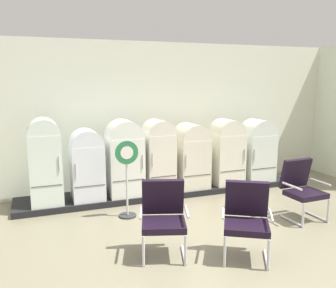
{
  "coord_description": "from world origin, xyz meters",
  "views": [
    {
      "loc": [
        -2.59,
        -4.19,
        2.47
      ],
      "look_at": [
        0.04,
        2.75,
        1.15
      ],
      "focal_mm": 39.07,
      "sensor_mm": 36.0,
      "label": 1
    }
  ],
  "objects_px": {
    "refrigerator_5": "(227,150)",
    "armchair_right": "(302,186)",
    "refrigerator_0": "(45,159)",
    "sign_stand": "(127,182)",
    "refrigerator_4": "(191,154)",
    "refrigerator_6": "(257,149)",
    "refrigerator_1": "(87,163)",
    "refrigerator_2": "(124,156)",
    "armchair_left": "(163,214)",
    "armchair_center": "(246,216)",
    "refrigerator_3": "(158,154)"
  },
  "relations": [
    {
      "from": "refrigerator_1",
      "to": "armchair_right",
      "type": "relative_size",
      "value": 1.31
    },
    {
      "from": "refrigerator_5",
      "to": "refrigerator_6",
      "type": "distance_m",
      "value": 0.82
    },
    {
      "from": "refrigerator_0",
      "to": "armchair_center",
      "type": "height_order",
      "value": "refrigerator_0"
    },
    {
      "from": "armchair_center",
      "to": "refrigerator_4",
      "type": "bearing_deg",
      "value": 80.43
    },
    {
      "from": "armchair_left",
      "to": "armchair_right",
      "type": "xyz_separation_m",
      "value": [
        2.77,
        0.41,
        0.0
      ]
    },
    {
      "from": "refrigerator_4",
      "to": "refrigerator_5",
      "type": "xyz_separation_m",
      "value": [
        0.86,
        -0.04,
        0.04
      ]
    },
    {
      "from": "armchair_left",
      "to": "armchair_right",
      "type": "distance_m",
      "value": 2.8
    },
    {
      "from": "refrigerator_0",
      "to": "sign_stand",
      "type": "relative_size",
      "value": 1.17
    },
    {
      "from": "refrigerator_3",
      "to": "refrigerator_5",
      "type": "distance_m",
      "value": 1.63
    },
    {
      "from": "refrigerator_4",
      "to": "armchair_right",
      "type": "bearing_deg",
      "value": -60.15
    },
    {
      "from": "refrigerator_0",
      "to": "refrigerator_5",
      "type": "xyz_separation_m",
      "value": [
        3.89,
        -0.0,
        -0.1
      ]
    },
    {
      "from": "refrigerator_4",
      "to": "refrigerator_5",
      "type": "bearing_deg",
      "value": -2.89
    },
    {
      "from": "refrigerator_5",
      "to": "sign_stand",
      "type": "distance_m",
      "value": 2.71
    },
    {
      "from": "refrigerator_4",
      "to": "armchair_left",
      "type": "bearing_deg",
      "value": -121.87
    },
    {
      "from": "refrigerator_0",
      "to": "refrigerator_1",
      "type": "xyz_separation_m",
      "value": [
        0.77,
        -0.01,
        -0.14
      ]
    },
    {
      "from": "refrigerator_0",
      "to": "sign_stand",
      "type": "height_order",
      "value": "refrigerator_0"
    },
    {
      "from": "refrigerator_5",
      "to": "armchair_left",
      "type": "relative_size",
      "value": 1.38
    },
    {
      "from": "refrigerator_4",
      "to": "sign_stand",
      "type": "distance_m",
      "value": 1.95
    },
    {
      "from": "refrigerator_2",
      "to": "armchair_right",
      "type": "relative_size",
      "value": 1.45
    },
    {
      "from": "refrigerator_4",
      "to": "refrigerator_6",
      "type": "height_order",
      "value": "refrigerator_6"
    },
    {
      "from": "refrigerator_0",
      "to": "armchair_right",
      "type": "distance_m",
      "value": 4.73
    },
    {
      "from": "armchair_center",
      "to": "refrigerator_0",
      "type": "bearing_deg",
      "value": 130.52
    },
    {
      "from": "armchair_left",
      "to": "sign_stand",
      "type": "xyz_separation_m",
      "value": [
        -0.12,
        1.56,
        0.06
      ]
    },
    {
      "from": "refrigerator_6",
      "to": "armchair_right",
      "type": "height_order",
      "value": "refrigerator_6"
    },
    {
      "from": "refrigerator_3",
      "to": "armchair_left",
      "type": "bearing_deg",
      "value": -107.77
    },
    {
      "from": "refrigerator_6",
      "to": "armchair_left",
      "type": "xyz_separation_m",
      "value": [
        -3.24,
        -2.47,
        -0.28
      ]
    },
    {
      "from": "refrigerator_2",
      "to": "armchair_right",
      "type": "xyz_separation_m",
      "value": [
        2.7,
        -2.08,
        -0.35
      ]
    },
    {
      "from": "refrigerator_5",
      "to": "armchair_right",
      "type": "bearing_deg",
      "value": -80.37
    },
    {
      "from": "armchair_left",
      "to": "armchair_center",
      "type": "distance_m",
      "value": 1.16
    },
    {
      "from": "refrigerator_5",
      "to": "refrigerator_6",
      "type": "height_order",
      "value": "refrigerator_5"
    },
    {
      "from": "refrigerator_1",
      "to": "refrigerator_5",
      "type": "distance_m",
      "value": 3.12
    },
    {
      "from": "refrigerator_1",
      "to": "refrigerator_5",
      "type": "height_order",
      "value": "refrigerator_5"
    },
    {
      "from": "refrigerator_0",
      "to": "refrigerator_4",
      "type": "xyz_separation_m",
      "value": [
        3.03,
        0.04,
        -0.14
      ]
    },
    {
      "from": "refrigerator_4",
      "to": "sign_stand",
      "type": "bearing_deg",
      "value": -150.58
    },
    {
      "from": "refrigerator_3",
      "to": "refrigerator_5",
      "type": "height_order",
      "value": "refrigerator_3"
    },
    {
      "from": "armchair_right",
      "to": "refrigerator_0",
      "type": "bearing_deg",
      "value": 154.0
    },
    {
      "from": "refrigerator_3",
      "to": "armchair_right",
      "type": "xyz_separation_m",
      "value": [
        1.98,
        -2.07,
        -0.34
      ]
    },
    {
      "from": "refrigerator_6",
      "to": "armchair_center",
      "type": "relative_size",
      "value": 1.35
    },
    {
      "from": "armchair_center",
      "to": "armchair_left",
      "type": "bearing_deg",
      "value": 155.68
    },
    {
      "from": "sign_stand",
      "to": "refrigerator_5",
      "type": "bearing_deg",
      "value": 19.63
    },
    {
      "from": "refrigerator_6",
      "to": "refrigerator_0",
      "type": "bearing_deg",
      "value": 179.93
    },
    {
      "from": "armchair_left",
      "to": "refrigerator_0",
      "type": "bearing_deg",
      "value": 120.64
    },
    {
      "from": "refrigerator_1",
      "to": "refrigerator_2",
      "type": "relative_size",
      "value": 0.9
    },
    {
      "from": "refrigerator_5",
      "to": "refrigerator_6",
      "type": "relative_size",
      "value": 1.03
    },
    {
      "from": "refrigerator_1",
      "to": "refrigerator_6",
      "type": "xyz_separation_m",
      "value": [
        3.93,
        0.01,
        0.01
      ]
    },
    {
      "from": "refrigerator_0",
      "to": "sign_stand",
      "type": "xyz_separation_m",
      "value": [
        1.34,
        -0.91,
        -0.34
      ]
    },
    {
      "from": "refrigerator_6",
      "to": "sign_stand",
      "type": "xyz_separation_m",
      "value": [
        -3.36,
        -0.91,
        -0.22
      ]
    },
    {
      "from": "refrigerator_2",
      "to": "refrigerator_0",
      "type": "bearing_deg",
      "value": -179.38
    },
    {
      "from": "refrigerator_0",
      "to": "refrigerator_2",
      "type": "distance_m",
      "value": 1.54
    },
    {
      "from": "refrigerator_5",
      "to": "refrigerator_4",
      "type": "bearing_deg",
      "value": 177.11
    }
  ]
}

